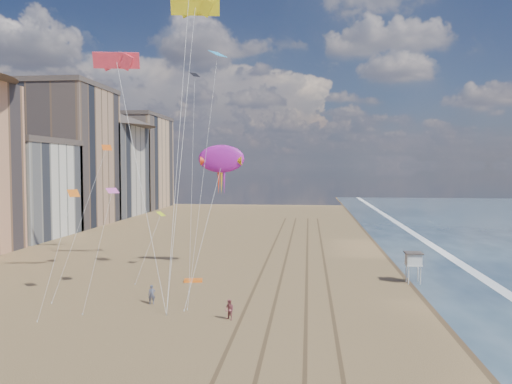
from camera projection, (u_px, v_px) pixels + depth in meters
wet_sand at (422, 260)px, 65.19m from camera, size 260.00×260.00×0.00m
foam at (455, 260)px, 64.75m from camera, size 260.00×260.00×0.00m
tracks at (294, 273)px, 56.99m from camera, size 7.68×120.00×0.01m
buildings at (51, 159)px, 96.71m from camera, size 34.72×131.35×29.00m
lifeguard_stand at (413, 259)px, 52.10m from camera, size 1.79×1.79×3.24m
grounded_kite at (193, 280)px, 52.96m from camera, size 2.11×1.55×0.22m
show_kite at (221, 159)px, 58.20m from camera, size 4.93×9.06×20.80m
kite_flyer_a at (152, 294)px, 44.28m from camera, size 0.72×0.59×1.70m
kite_flyer_b at (230, 310)px, 39.65m from camera, size 1.02×0.98×1.65m
small_kites at (155, 129)px, 52.14m from camera, size 15.17×16.11×17.71m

